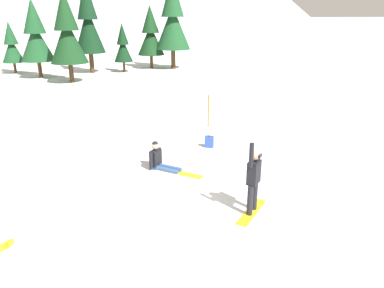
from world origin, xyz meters
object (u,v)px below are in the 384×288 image
object	(u,v)px
pine_tree_slender	(151,34)
pine_tree_young	(123,46)
snowboarder_midground	(160,160)
pine_tree_short	(88,22)
pine_tree_leaning	(173,19)
pine_tree_broad	(67,33)
backpack_blue	(209,142)
trail_marker_pole	(208,111)
snowboarder_foreground	(253,180)
pine_tree_twin	(11,46)
pine_tree_tall	(35,35)

from	to	relation	value
pine_tree_slender	pine_tree_young	size ratio (longest dim) A/B	1.36
snowboarder_midground	pine_tree_short	size ratio (longest dim) A/B	0.22
pine_tree_slender	pine_tree_leaning	distance (m)	2.41
pine_tree_broad	pine_tree_short	size ratio (longest dim) A/B	0.85
backpack_blue	trail_marker_pole	size ratio (longest dim) A/B	0.33
snowboarder_foreground	pine_tree_twin	world-z (taller)	pine_tree_twin
pine_tree_tall	pine_tree_broad	bearing A→B (deg)	-44.64
snowboarder_midground	backpack_blue	world-z (taller)	snowboarder_midground
snowboarder_midground	pine_tree_short	bearing A→B (deg)	100.29
snowboarder_midground	pine_tree_slender	distance (m)	23.55
pine_tree_broad	backpack_blue	bearing A→B (deg)	-65.25
snowboarder_midground	pine_tree_broad	distance (m)	17.95
snowboarder_foreground	pine_tree_broad	xyz separation A→B (m)	(-7.03, 20.12, 2.59)
pine_tree_twin	pine_tree_leaning	size ratio (longest dim) A/B	0.53
pine_tree_tall	backpack_blue	bearing A→B (deg)	-61.45
backpack_blue	pine_tree_tall	size ratio (longest dim) A/B	0.08
pine_tree_broad	pine_tree_short	world-z (taller)	pine_tree_short
snowboarder_foreground	snowboarder_midground	xyz separation A→B (m)	(-2.05, 3.18, -0.61)
trail_marker_pole	pine_tree_leaning	xyz separation A→B (m)	(0.64, 18.27, 3.59)
pine_tree_twin	pine_tree_broad	world-z (taller)	pine_tree_broad
snowboarder_midground	snowboarder_foreground	bearing A→B (deg)	-57.13
pine_tree_twin	pine_tree_tall	size ratio (longest dim) A/B	0.71
trail_marker_pole	pine_tree_tall	world-z (taller)	pine_tree_tall
trail_marker_pole	pine_tree_short	size ratio (longest dim) A/B	0.19
snowboarder_foreground	pine_tree_slender	world-z (taller)	pine_tree_slender
snowboarder_foreground	pine_tree_broad	distance (m)	21.47
snowboarder_foreground	trail_marker_pole	distance (m)	7.68
pine_tree_leaning	pine_tree_young	distance (m)	5.06
pine_tree_leaning	pine_tree_short	world-z (taller)	pine_tree_leaning
pine_tree_young	pine_tree_slender	bearing A→B (deg)	38.03
backpack_blue	pine_tree_tall	xyz separation A→B (m)	(-9.72, 17.86, 2.99)
snowboarder_midground	backpack_blue	bearing A→B (deg)	41.42
pine_tree_broad	pine_tree_tall	world-z (taller)	pine_tree_broad
backpack_blue	pine_tree_short	bearing A→B (deg)	106.69
snowboarder_midground	backpack_blue	size ratio (longest dim) A/B	3.49
pine_tree_tall	pine_tree_young	size ratio (longest dim) A/B	1.45
trail_marker_pole	pine_tree_leaning	size ratio (longest dim) A/B	0.18
pine_tree_twin	pine_tree_leaning	xyz separation A→B (m)	(13.46, 0.50, 2.02)
snowboarder_midground	pine_tree_tall	bearing A→B (deg)	111.43
snowboarder_midground	pine_tree_leaning	xyz separation A→B (m)	(3.19, 22.76, 3.98)
backpack_blue	pine_tree_slender	world-z (taller)	pine_tree_slender
pine_tree_twin	pine_tree_short	xyz separation A→B (m)	(6.36, -0.76, 1.84)
snowboarder_midground	pine_tree_young	world-z (taller)	pine_tree_young
pine_tree_short	pine_tree_young	bearing A→B (deg)	-1.62
pine_tree_slender	pine_tree_tall	size ratio (longest dim) A/B	0.94
pine_tree_slender	backpack_blue	bearing A→B (deg)	-87.99
trail_marker_pole	pine_tree_young	bearing A→B (deg)	102.56
trail_marker_pole	pine_tree_twin	xyz separation A→B (m)	(-12.82, 17.77, 1.57)
pine_tree_tall	pine_tree_leaning	distance (m)	11.39
pine_tree_twin	pine_tree_young	distance (m)	9.08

